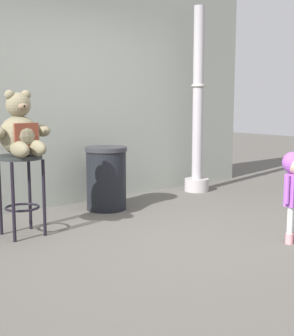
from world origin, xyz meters
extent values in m
plane|color=#59554F|center=(0.00, 0.00, 0.00)|extent=(24.00, 24.00, 0.00)
cube|color=#979C91|center=(0.00, 2.14, 1.92)|extent=(6.43, 0.30, 3.84)
cylinder|color=#262A29|center=(-0.95, 1.10, 0.77)|extent=(0.41, 0.41, 0.04)
cylinder|color=black|center=(-1.10, 0.94, 0.37)|extent=(0.03, 0.03, 0.75)
cylinder|color=black|center=(-0.79, 0.94, 0.37)|extent=(0.03, 0.03, 0.75)
cylinder|color=black|center=(-1.10, 1.25, 0.37)|extent=(0.03, 0.03, 0.75)
cylinder|color=black|center=(-0.79, 1.25, 0.37)|extent=(0.03, 0.03, 0.75)
torus|color=black|center=(-0.95, 1.10, 0.28)|extent=(0.33, 0.33, 0.02)
sphere|color=#7B7255|center=(-0.95, 1.10, 0.97)|extent=(0.37, 0.37, 0.37)
cube|color=brown|center=(-0.95, 0.95, 0.98)|extent=(0.23, 0.03, 0.22)
sphere|color=#7B7255|center=(-0.95, 1.10, 1.26)|extent=(0.23, 0.23, 0.23)
ellipsoid|color=#856D4F|center=(-0.95, 1.00, 1.25)|extent=(0.10, 0.07, 0.07)
sphere|color=black|center=(-0.95, 0.97, 1.25)|extent=(0.03, 0.03, 0.03)
sphere|color=#7B7255|center=(-1.03, 1.10, 1.35)|extent=(0.09, 0.09, 0.09)
sphere|color=#7B7255|center=(-0.87, 1.10, 1.35)|extent=(0.09, 0.09, 0.09)
ellipsoid|color=#7B7255|center=(-0.72, 1.07, 1.01)|extent=(0.13, 0.21, 0.12)
ellipsoid|color=#7B7255|center=(-1.03, 0.92, 0.86)|extent=(0.13, 0.32, 0.15)
ellipsoid|color=#7B7255|center=(-0.86, 0.92, 0.86)|extent=(0.13, 0.32, 0.15)
cylinder|color=pink|center=(0.81, -0.72, 0.05)|extent=(0.07, 0.07, 0.10)
cylinder|color=silver|center=(0.81, -0.72, 0.22)|extent=(0.05, 0.05, 0.25)
cylinder|color=pink|center=(0.89, -0.72, 0.05)|extent=(0.07, 0.07, 0.10)
cube|color=#9E50BC|center=(0.85, -0.72, 0.50)|extent=(0.17, 0.10, 0.30)
cylinder|color=#9E50BC|center=(0.74, -0.72, 0.51)|extent=(0.04, 0.04, 0.25)
sphere|color=purple|center=(0.85, -0.69, 0.74)|extent=(0.20, 0.20, 0.20)
cylinder|color=black|center=(0.30, 1.48, 0.35)|extent=(0.47, 0.47, 0.70)
cylinder|color=#2D2D33|center=(0.30, 1.48, 0.73)|extent=(0.50, 0.50, 0.05)
cylinder|color=#ACA4A5|center=(1.95, 1.59, 0.09)|extent=(0.35, 0.35, 0.18)
cylinder|color=#A49FA4|center=(1.95, 1.59, 1.38)|extent=(0.15, 0.15, 2.40)
torus|color=#ADA89E|center=(1.95, 1.59, 1.50)|extent=(0.20, 0.20, 0.04)
camera|label=1|loc=(-2.81, -3.06, 1.31)|focal=49.70mm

